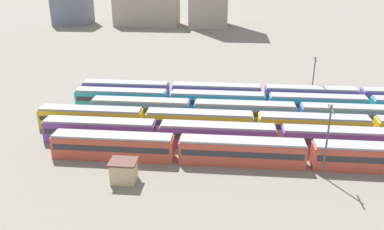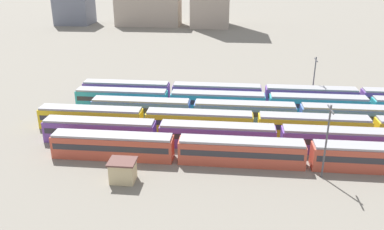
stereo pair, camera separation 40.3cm
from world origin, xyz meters
TOP-DOWN VIEW (x-y plane):
  - ground_plane at (0.00, 13.00)m, footprint 600.00×600.00m
  - train_track_1 at (25.13, 5.20)m, footprint 74.70×3.06m
  - train_track_2 at (21.87, 10.40)m, footprint 74.70×3.06m
  - train_track_3 at (29.58, 15.60)m, footprint 74.70×3.06m
  - train_track_4 at (43.44, 20.80)m, footprint 112.50×3.06m
  - train_track_5 at (33.58, 26.00)m, footprint 93.60×3.06m
  - catenary_pole_0 at (30.29, -2.77)m, footprint 0.24×3.20m
  - catenary_pole_1 at (34.39, 28.79)m, footprint 0.24×3.20m
  - signal_hut at (3.70, -6.50)m, footprint 3.60×3.00m
  - distant_building_1 at (-19.22, 122.34)m, footprint 27.45×12.76m

SIDE VIEW (x-z plane):
  - ground_plane at x=0.00m, z-range 0.00..0.00m
  - signal_hut at x=3.70m, z-range 0.03..3.07m
  - train_track_1 at x=25.13m, z-range 0.03..3.78m
  - train_track_2 at x=21.87m, z-range 0.03..3.78m
  - train_track_3 at x=29.58m, z-range 0.03..3.78m
  - train_track_4 at x=43.44m, z-range 0.03..3.78m
  - train_track_5 at x=33.58m, z-range 0.03..3.78m
  - catenary_pole_1 at x=34.39m, z-range 0.54..9.80m
  - catenary_pole_0 at x=30.29m, z-range 0.55..11.01m
  - distant_building_1 at x=-19.22m, z-range 0.00..19.75m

